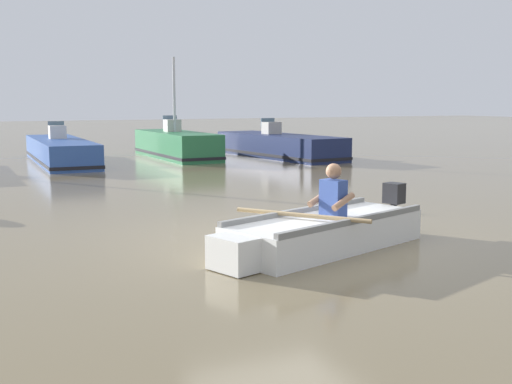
% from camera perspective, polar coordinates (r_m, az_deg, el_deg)
% --- Properties ---
extents(ground_plane, '(120.00, 120.00, 0.00)m').
position_cam_1_polar(ground_plane, '(9.63, 2.13, -4.16)').
color(ground_plane, '#7A6B4C').
extents(rowboat_with_person, '(3.65, 2.03, 1.19)m').
position_cam_1_polar(rowboat_with_person, '(8.91, 5.97, -3.55)').
color(rowboat_with_person, white).
rests_on(rowboat_with_person, ground).
extents(moored_boat_blue, '(1.62, 6.84, 1.36)m').
position_cam_1_polar(moored_boat_blue, '(22.28, -17.11, 3.48)').
color(moored_boat_blue, '#2D519E').
rests_on(moored_boat_blue, ground).
extents(moored_boat_green, '(1.70, 5.40, 3.61)m').
position_cam_1_polar(moored_boat_green, '(23.31, -7.15, 4.17)').
color(moored_boat_green, '#287042').
rests_on(moored_boat_green, ground).
extents(moored_boat_navy, '(2.41, 6.50, 1.41)m').
position_cam_1_polar(moored_boat_navy, '(23.45, 2.01, 4.11)').
color(moored_boat_navy, '#19234C').
rests_on(moored_boat_navy, ground).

